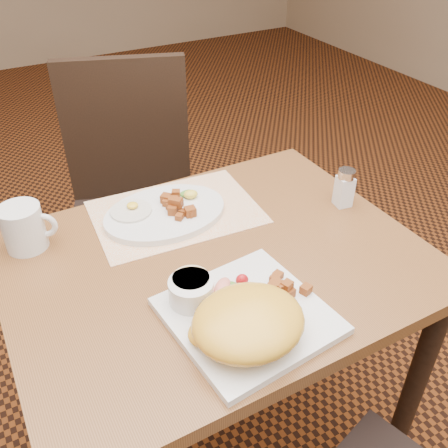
% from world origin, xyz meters
% --- Properties ---
extents(ground, '(8.00, 8.00, 0.00)m').
position_xyz_m(ground, '(0.00, 0.00, 0.00)').
color(ground, black).
rests_on(ground, ground).
extents(table, '(0.90, 0.70, 0.75)m').
position_xyz_m(table, '(0.00, 0.00, 0.64)').
color(table, brown).
rests_on(table, ground).
extents(chair_far, '(0.54, 0.55, 0.97)m').
position_xyz_m(chair_far, '(0.03, 0.67, 0.54)').
color(chair_far, black).
rests_on(chair_far, ground).
extents(placemat, '(0.42, 0.31, 0.00)m').
position_xyz_m(placemat, '(-0.01, 0.20, 0.75)').
color(placemat, white).
rests_on(placemat, table).
extents(plate_square, '(0.30, 0.30, 0.02)m').
position_xyz_m(plate_square, '(-0.03, -0.19, 0.76)').
color(plate_square, silver).
rests_on(plate_square, table).
extents(plate_oval, '(0.31, 0.23, 0.02)m').
position_xyz_m(plate_oval, '(-0.04, 0.20, 0.76)').
color(plate_oval, silver).
rests_on(plate_oval, placemat).
extents(hollandaise_mound, '(0.21, 0.18, 0.08)m').
position_xyz_m(hollandaise_mound, '(-0.07, -0.24, 0.80)').
color(hollandaise_mound, gold).
rests_on(hollandaise_mound, plate_square).
extents(ramekin, '(0.09, 0.09, 0.05)m').
position_xyz_m(ramekin, '(-0.11, -0.11, 0.79)').
color(ramekin, silver).
rests_on(ramekin, plate_square).
extents(garnish_sq, '(0.09, 0.06, 0.03)m').
position_xyz_m(garnish_sq, '(-0.04, -0.12, 0.78)').
color(garnish_sq, '#387223').
rests_on(garnish_sq, plate_square).
extents(fried_egg, '(0.10, 0.10, 0.02)m').
position_xyz_m(fried_egg, '(-0.11, 0.23, 0.77)').
color(fried_egg, white).
rests_on(fried_egg, plate_oval).
extents(garnish_ov, '(0.04, 0.04, 0.02)m').
position_xyz_m(garnish_ov, '(0.04, 0.23, 0.78)').
color(garnish_ov, '#387223').
rests_on(garnish_ov, plate_oval).
extents(salt_shaker, '(0.05, 0.05, 0.10)m').
position_xyz_m(salt_shaker, '(0.38, 0.03, 0.80)').
color(salt_shaker, white).
rests_on(salt_shaker, table).
extents(coffee_mug, '(0.12, 0.09, 0.10)m').
position_xyz_m(coffee_mug, '(-0.35, 0.24, 0.80)').
color(coffee_mug, silver).
rests_on(coffee_mug, table).
extents(home_fries_sq, '(0.10, 0.10, 0.03)m').
position_xyz_m(home_fries_sq, '(0.05, -0.18, 0.78)').
color(home_fries_sq, '#954818').
rests_on(home_fries_sq, plate_square).
extents(home_fries_ov, '(0.06, 0.11, 0.04)m').
position_xyz_m(home_fries_ov, '(-0.01, 0.19, 0.78)').
color(home_fries_ov, '#954818').
rests_on(home_fries_ov, plate_oval).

